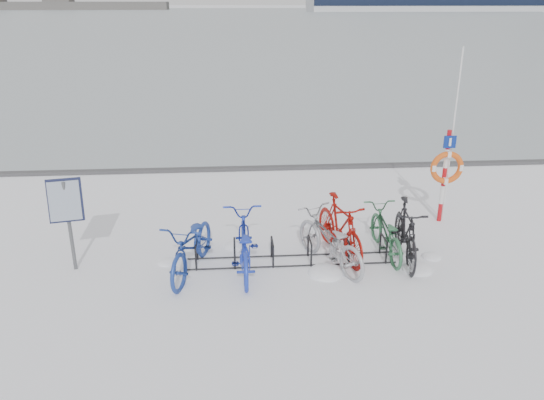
% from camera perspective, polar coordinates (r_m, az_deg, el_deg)
% --- Properties ---
extents(ground, '(900.00, 900.00, 0.00)m').
position_cam_1_polar(ground, '(10.30, 2.05, -6.62)').
color(ground, white).
rests_on(ground, ground).
extents(ice_sheet, '(400.00, 298.00, 0.02)m').
position_cam_1_polar(ice_sheet, '(164.15, -4.19, 19.11)').
color(ice_sheet, '#A1ADB6').
rests_on(ice_sheet, ground).
extents(quay_edge, '(400.00, 0.25, 0.10)m').
position_cam_1_polar(quay_edge, '(15.74, -0.29, 3.46)').
color(quay_edge, '#3F3F42').
rests_on(quay_edge, ground).
extents(bike_rack, '(4.00, 0.48, 0.46)m').
position_cam_1_polar(bike_rack, '(10.22, 2.06, -5.72)').
color(bike_rack, black).
rests_on(bike_rack, ground).
extents(info_board, '(0.63, 0.34, 1.78)m').
position_cam_1_polar(info_board, '(10.17, -21.28, -0.58)').
color(info_board, '#595B5E').
rests_on(info_board, ground).
extents(lifebuoy_station, '(0.74, 0.22, 3.84)m').
position_cam_1_polar(lifebuoy_station, '(12.23, 18.27, 3.34)').
color(lifebuoy_station, '#AD0D14').
rests_on(lifebuoy_station, ground).
extents(bike_0, '(1.26, 2.24, 1.11)m').
position_cam_1_polar(bike_0, '(9.83, -8.56, -4.66)').
color(bike_0, navy).
rests_on(bike_0, ground).
extents(bike_1, '(0.75, 2.12, 1.11)m').
position_cam_1_polar(bike_1, '(9.78, -3.07, -4.58)').
color(bike_1, '#1D36BB').
rests_on(bike_1, ground).
extents(bike_2, '(1.53, 2.15, 1.07)m').
position_cam_1_polar(bike_2, '(10.01, 6.20, -4.17)').
color(bike_2, '#97999E').
rests_on(bike_2, ground).
extents(bike_3, '(1.04, 2.08, 1.21)m').
position_cam_1_polar(bike_3, '(10.43, 7.32, -2.76)').
color(bike_3, maroon).
rests_on(bike_3, ground).
extents(bike_4, '(0.73, 1.88, 0.97)m').
position_cam_1_polar(bike_4, '(10.66, 12.12, -3.23)').
color(bike_4, '#2F6A43').
rests_on(bike_4, ground).
extents(bike_5, '(0.78, 2.03, 1.19)m').
position_cam_1_polar(bike_5, '(10.47, 14.20, -3.21)').
color(bike_5, black).
rests_on(bike_5, ground).
extents(snow_drifts, '(5.54, 1.82, 0.24)m').
position_cam_1_polar(snow_drifts, '(10.29, 6.77, -6.79)').
color(snow_drifts, white).
rests_on(snow_drifts, ground).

